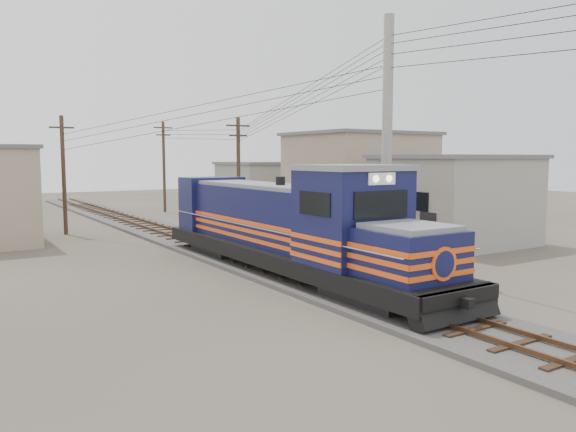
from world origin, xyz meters
TOP-DOWN VIEW (x-y plane):
  - ground at (0.00, 0.00)m, footprint 120.00×120.00m
  - ballast at (0.00, 10.00)m, footprint 3.60×70.00m
  - track at (0.00, 10.00)m, footprint 1.15×70.00m
  - locomotive at (0.00, 1.12)m, footprint 3.11×16.95m
  - utility_pole_main at (3.50, -0.50)m, footprint 0.40×0.40m
  - wooden_pole_mid at (4.50, 14.00)m, footprint 1.60×0.24m
  - wooden_pole_far at (4.80, 28.00)m, footprint 1.60×0.24m
  - wooden_pole_left at (-5.00, 18.00)m, footprint 1.60×0.24m
  - power_lines at (-0.14, 8.49)m, footprint 9.65×19.00m
  - shophouse_front at (11.50, 3.00)m, footprint 7.35×6.30m
  - shophouse_mid at (12.50, 12.00)m, footprint 8.40×7.35m
  - shophouse_back at (11.00, 22.00)m, footprint 6.30×6.30m
  - billboard at (4.86, 2.26)m, footprint 2.36×0.75m
  - market_umbrella at (7.35, 6.63)m, footprint 2.54×2.54m
  - vendor at (6.67, 5.76)m, footprint 0.67×0.46m
  - plant_nursery at (6.13, 4.26)m, footprint 3.22×1.98m

SIDE VIEW (x-z plane):
  - ground at x=0.00m, z-range 0.00..0.00m
  - ballast at x=0.00m, z-range 0.00..0.16m
  - track at x=0.00m, z-range 0.20..0.32m
  - plant_nursery at x=6.13m, z-range -0.06..1.05m
  - vendor at x=6.67m, z-range 0.00..1.75m
  - locomotive at x=0.00m, z-range -0.28..3.91m
  - shophouse_back at x=11.00m, z-range 0.01..4.21m
  - market_umbrella at x=7.35m, z-range 0.96..3.49m
  - shophouse_front at x=11.50m, z-range 0.01..4.71m
  - billboard at x=4.86m, z-range 0.89..4.63m
  - shophouse_mid at x=12.50m, z-range 0.01..6.21m
  - wooden_pole_mid at x=4.50m, z-range 0.18..7.18m
  - wooden_pole_left at x=-5.00m, z-range 0.18..7.18m
  - wooden_pole_far at x=4.80m, z-range 0.18..7.68m
  - utility_pole_main at x=3.50m, z-range 0.00..10.00m
  - power_lines at x=-0.14m, z-range 5.91..9.21m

